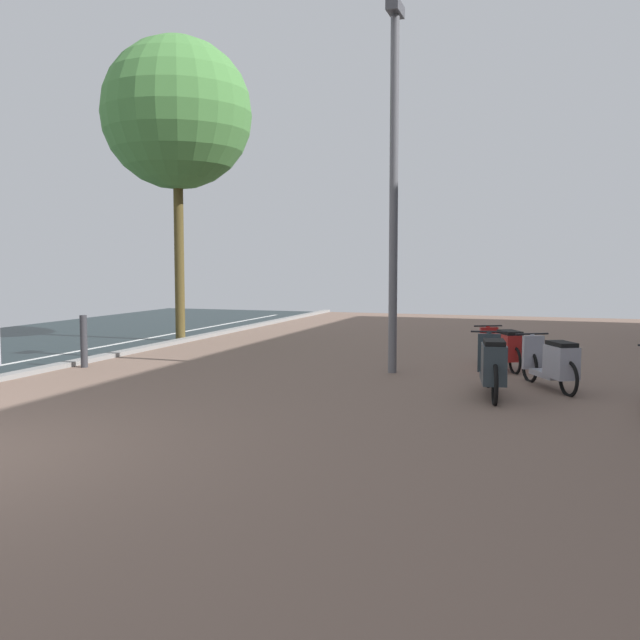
# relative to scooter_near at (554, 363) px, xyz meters

# --- Properties ---
(ground) EXTENTS (21.00, 40.00, 0.13)m
(ground) POSITION_rel_scooter_near_xyz_m (-4.22, -5.75, -0.41)
(ground) COLOR black
(scooter_near) EXTENTS (0.92, 1.52, 0.77)m
(scooter_near) POSITION_rel_scooter_near_xyz_m (0.00, 0.00, 0.00)
(scooter_near) COLOR black
(scooter_near) RESTS_ON ground
(scooter_mid) EXTENTS (0.94, 1.57, 0.71)m
(scooter_mid) POSITION_rel_scooter_near_xyz_m (-0.81, 1.77, -0.02)
(scooter_mid) COLOR black
(scooter_mid) RESTS_ON ground
(scooter_extra) EXTENTS (0.62, 1.88, 0.85)m
(scooter_extra) POSITION_rel_scooter_near_xyz_m (-0.77, -0.84, 0.04)
(scooter_extra) COLOR black
(scooter_extra) RESTS_ON ground
(lamp_post) EXTENTS (0.20, 0.52, 5.89)m
(lamp_post) POSITION_rel_scooter_near_xyz_m (-2.52, 0.84, 2.88)
(lamp_post) COLOR slate
(lamp_post) RESTS_ON ground
(street_tree) EXTENTS (3.40, 3.40, 6.87)m
(street_tree) POSITION_rel_scooter_near_xyz_m (-8.26, 3.99, 4.77)
(street_tree) COLOR brown
(street_tree) RESTS_ON ground
(bollard_far) EXTENTS (0.12, 0.12, 0.90)m
(bollard_far) POSITION_rel_scooter_near_xyz_m (-7.70, -0.28, 0.07)
(bollard_far) COLOR #38383D
(bollard_far) RESTS_ON ground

